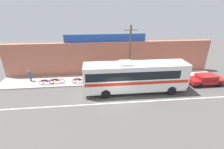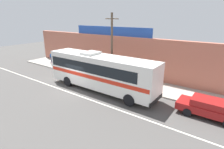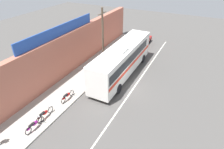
{
  "view_description": "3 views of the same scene",
  "coord_description": "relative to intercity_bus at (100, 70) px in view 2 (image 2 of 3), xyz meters",
  "views": [
    {
      "loc": [
        -2.1,
        -14.82,
        9.51
      ],
      "look_at": [
        -0.38,
        1.92,
        2.14
      ],
      "focal_mm": 25.28,
      "sensor_mm": 36.0,
      "label": 1
    },
    {
      "loc": [
        13.04,
        -11.3,
        7.11
      ],
      "look_at": [
        4.01,
        1.1,
        2.08
      ],
      "focal_mm": 28.49,
      "sensor_mm": 36.0,
      "label": 2
    },
    {
      "loc": [
        -15.49,
        -6.13,
        11.72
      ],
      "look_at": [
        -0.73,
        1.28,
        1.65
      ],
      "focal_mm": 30.47,
      "sensor_mm": 36.0,
      "label": 3
    }
  ],
  "objects": [
    {
      "name": "utility_pole",
      "position": [
        -0.21,
        2.34,
        1.88
      ],
      "size": [
        1.6,
        0.22,
        7.35
      ],
      "color": "brown",
      "rests_on": "sidewalk_slab"
    },
    {
      "name": "intercity_bus",
      "position": [
        0.0,
        0.0,
        0.0
      ],
      "size": [
        11.89,
        2.6,
        3.78
      ],
      "color": "white",
      "rests_on": "ground_plane"
    },
    {
      "name": "pedestrian_far_left",
      "position": [
        -13.28,
        3.93,
        -1.0
      ],
      "size": [
        0.3,
        0.48,
        1.6
      ],
      "color": "navy",
      "rests_on": "sidewalk_slab"
    },
    {
      "name": "parked_car",
      "position": [
        9.73,
        0.85,
        -1.33
      ],
      "size": [
        4.49,
        1.9,
        1.37
      ],
      "color": "maroon",
      "rests_on": "ground_plane"
    },
    {
      "name": "motorcycle_blue",
      "position": [
        -6.78,
        2.69,
        -1.5
      ],
      "size": [
        1.89,
        0.56,
        0.94
      ],
      "color": "black",
      "rests_on": "sidewalk_slab"
    },
    {
      "name": "storefront_facade",
      "position": [
        -2.24,
        5.89,
        0.33
      ],
      "size": [
        30.0,
        0.7,
        4.8
      ],
      "primitive_type": "cube",
      "color": "#B26651",
      "rests_on": "ground_plane"
    },
    {
      "name": "ground_plane",
      "position": [
        -2.24,
        -1.46,
        -2.07
      ],
      "size": [
        70.0,
        70.0,
        0.0
      ],
      "primitive_type": "plane",
      "color": "#4F4C49"
    },
    {
      "name": "road_center_stripe",
      "position": [
        -2.24,
        -2.26,
        -2.06
      ],
      "size": [
        30.0,
        0.14,
        0.01
      ],
      "primitive_type": "cube",
      "color": "silver",
      "rests_on": "ground_plane"
    },
    {
      "name": "motorcycle_green",
      "position": [
        -9.63,
        2.85,
        -1.5
      ],
      "size": [
        1.95,
        0.56,
        0.94
      ],
      "color": "black",
      "rests_on": "sidewalk_slab"
    },
    {
      "name": "sidewalk_slab",
      "position": [
        -2.24,
        3.74,
        -2.0
      ],
      "size": [
        30.0,
        3.6,
        0.14
      ],
      "primitive_type": "cube",
      "color": "#A8A399",
      "rests_on": "ground_plane"
    },
    {
      "name": "storefront_billboard",
      "position": [
        -3.0,
        5.89,
        3.28
      ],
      "size": [
        11.44,
        0.12,
        1.1
      ],
      "primitive_type": "cube",
      "color": "#234CAD",
      "rests_on": "storefront_facade"
    },
    {
      "name": "motorcycle_purple",
      "position": [
        -10.91,
        2.7,
        -1.5
      ],
      "size": [
        1.91,
        0.56,
        0.94
      ],
      "color": "black",
      "rests_on": "sidewalk_slab"
    }
  ]
}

